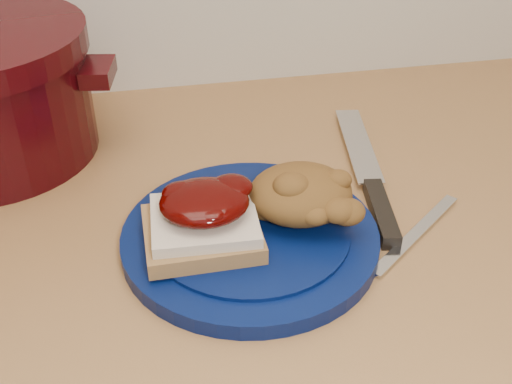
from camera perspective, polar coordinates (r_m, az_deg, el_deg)
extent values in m
cylinder|color=#041140|center=(0.65, -0.53, -4.11)|extent=(0.28, 0.28, 0.02)
cube|color=olive|center=(0.62, -4.82, -3.69)|extent=(0.11, 0.10, 0.02)
cube|color=beige|center=(0.61, -4.62, -2.52)|extent=(0.10, 0.09, 0.01)
ellipsoid|color=#2D0201|center=(0.61, -4.62, -0.89)|extent=(0.09, 0.09, 0.03)
ellipsoid|color=brown|center=(0.64, 3.98, -0.16)|extent=(0.11, 0.10, 0.05)
cube|color=black|center=(0.69, 11.08, -1.81)|extent=(0.04, 0.11, 0.02)
cube|color=silver|center=(0.81, 9.07, 4.24)|extent=(0.06, 0.18, 0.00)
cube|color=silver|center=(0.68, 14.06, -3.56)|extent=(0.14, 0.11, 0.00)
cube|color=black|center=(0.78, -13.88, 10.31)|extent=(0.04, 0.06, 0.02)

